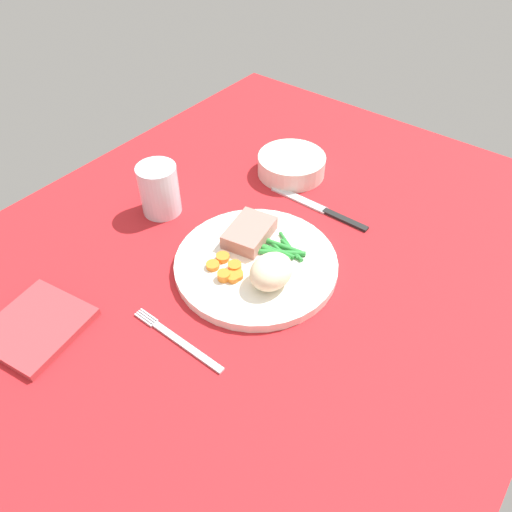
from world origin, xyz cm
name	(u,v)px	position (x,y,z in cm)	size (l,w,h in cm)	color
dining_table	(245,272)	(0.00, 0.00, 1.00)	(120.00, 90.00, 2.00)	red
dinner_plate	(256,264)	(1.18, -1.48, 2.80)	(26.47, 26.47, 1.60)	white
meat_portion	(249,232)	(4.75, 2.69, 4.86)	(8.96, 6.28, 2.52)	#B2756B
mashed_potatoes	(271,271)	(-1.21, -6.24, 6.04)	(7.40, 6.08, 4.88)	beige
carrot_slices	(227,269)	(-3.56, 0.55, 4.10)	(5.26, 6.47, 1.28)	orange
green_beans	(280,250)	(5.26, -3.24, 3.99)	(6.87, 8.94, 0.88)	#2D8C38
fork	(178,340)	(-17.13, -1.74, 2.20)	(1.44, 16.60, 0.40)	silver
knife	(321,209)	(20.39, -1.77, 2.20)	(1.70, 20.50, 0.64)	black
water_glass	(160,193)	(2.26, 21.33, 6.02)	(7.12, 7.12, 9.45)	silver
salad_bowl	(291,164)	(26.68, 9.33, 4.26)	(13.53, 13.53, 4.01)	silver
napkin	(36,326)	(-28.12, 15.89, 2.62)	(13.15, 12.34, 1.23)	#B2383D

